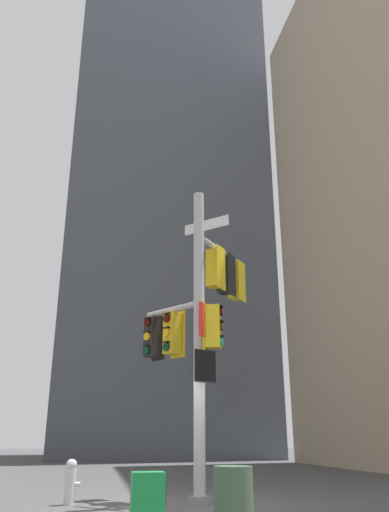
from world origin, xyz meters
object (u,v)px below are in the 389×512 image
signal_pole_assembly (202,314)px  fire_hydrant (70,481)px  trash_bin (234,503)px  newspaper_box (147,507)px

signal_pole_assembly → fire_hydrant: size_ratio=8.09×
fire_hydrant → trash_bin: (2.38, -4.39, 0.00)m
signal_pole_assembly → newspaper_box: signal_pole_assembly is taller
signal_pole_assembly → fire_hydrant: (-2.87, -0.20, -3.73)m
fire_hydrant → newspaper_box: 4.58m
fire_hydrant → trash_bin: 4.99m
signal_pole_assembly → newspaper_box: bearing=-110.1°
fire_hydrant → signal_pole_assembly: bearing=3.9°
signal_pole_assembly → trash_bin: size_ratio=7.69×
trash_bin → fire_hydrant: bearing=118.5°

